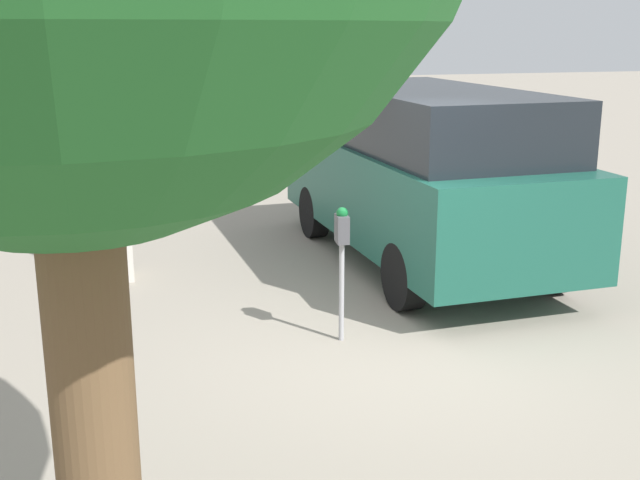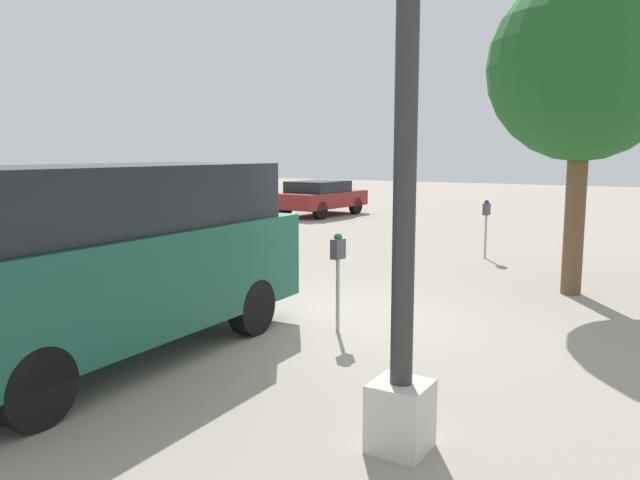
% 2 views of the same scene
% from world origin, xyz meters
% --- Properties ---
extents(ground_plane, '(80.00, 80.00, 0.00)m').
position_xyz_m(ground_plane, '(0.00, 0.00, 0.00)').
color(ground_plane, gray).
extents(parking_meter_near, '(0.21, 0.13, 1.31)m').
position_xyz_m(parking_meter_near, '(0.42, 0.39, 0.96)').
color(parking_meter_near, '#9E9EA3').
rests_on(parking_meter_near, ground).
extents(parking_meter_far, '(0.21, 0.13, 1.30)m').
position_xyz_m(parking_meter_far, '(-6.28, 0.38, 0.96)').
color(parking_meter_far, '#9E9EA3').
rests_on(parking_meter_far, ground).
extents(lamp_post, '(0.44, 0.44, 6.30)m').
position_xyz_m(lamp_post, '(3.01, 2.42, 2.23)').
color(lamp_post, beige).
rests_on(lamp_post, ground).
extents(parked_van, '(5.19, 2.22, 2.20)m').
position_xyz_m(parked_van, '(2.65, -1.35, 1.19)').
color(parked_van, '#195142').
rests_on(parked_van, ground).
extents(car_distant, '(3.95, 2.02, 1.29)m').
position_xyz_m(car_distant, '(-12.51, -7.64, 0.71)').
color(car_distant, maroon).
rests_on(car_distant, ground).
extents(street_tree, '(3.00, 3.00, 5.18)m').
position_xyz_m(street_tree, '(-3.53, 2.63, 3.66)').
color(street_tree, brown).
rests_on(street_tree, ground).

